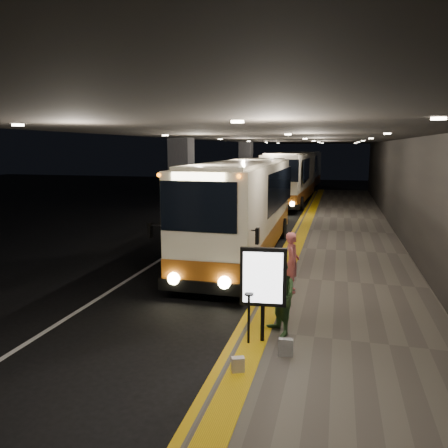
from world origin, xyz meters
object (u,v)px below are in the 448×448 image
at_px(coach_third, 303,172).
at_px(info_sign, 263,279).
at_px(coach_second, 291,180).
at_px(bag_polka, 286,347).
at_px(passenger_waiting_green, 279,297).
at_px(bag_plain, 238,365).
at_px(stanchion_post, 249,319).
at_px(coach_main, 244,213).
at_px(passenger_boarding, 292,262).

distance_m(coach_third, info_sign, 34.24).
bearing_deg(coach_second, bag_polka, -82.14).
relative_size(passenger_waiting_green, info_sign, 0.85).
xyz_separation_m(bag_plain, stanchion_post, (-0.05, 1.17, 0.38)).
bearing_deg(coach_third, passenger_waiting_green, -83.86).
relative_size(coach_third, passenger_waiting_green, 6.86).
height_order(coach_second, passenger_waiting_green, coach_second).
relative_size(bag_plain, info_sign, 0.14).
xyz_separation_m(coach_main, stanchion_post, (1.74, -7.60, -0.99)).
height_order(passenger_waiting_green, bag_plain, passenger_waiting_green).
relative_size(bag_polka, stanchion_post, 0.33).
distance_m(coach_third, passenger_waiting_green, 33.84).
bearing_deg(stanchion_post, passenger_boarding, 82.03).
bearing_deg(info_sign, coach_third, 86.39).
distance_m(coach_third, bag_plain, 35.59).
bearing_deg(bag_polka, coach_second, 95.94).
distance_m(coach_main, stanchion_post, 7.86).
distance_m(info_sign, stanchion_post, 0.86).
relative_size(passenger_boarding, stanchion_post, 1.59).
distance_m(coach_third, stanchion_post, 34.41).
height_order(bag_polka, bag_plain, bag_polka).
xyz_separation_m(coach_main, passenger_waiting_green, (2.25, -7.01, -0.67)).
bearing_deg(coach_second, info_sign, -83.30).
height_order(coach_main, bag_plain, coach_main).
xyz_separation_m(passenger_waiting_green, info_sign, (-0.26, -0.42, 0.49)).
bearing_deg(coach_third, bag_plain, -84.78).
relative_size(coach_second, passenger_boarding, 6.98).
height_order(coach_second, stanchion_post, coach_second).
relative_size(coach_main, passenger_boarding, 6.76).
relative_size(passenger_waiting_green, bag_plain, 6.00).
xyz_separation_m(coach_second, stanchion_post, (1.72, -23.69, -1.05)).
bearing_deg(bag_polka, coach_third, 94.07).
bearing_deg(coach_second, passenger_boarding, -81.85).
relative_size(coach_second, bag_plain, 41.53).
height_order(passenger_boarding, bag_plain, passenger_boarding).
height_order(coach_main, stanchion_post, coach_main).
bearing_deg(stanchion_post, coach_third, 92.81).
height_order(passenger_boarding, stanchion_post, passenger_boarding).
xyz_separation_m(coach_second, passenger_waiting_green, (2.23, -23.10, -0.74)).
height_order(info_sign, stanchion_post, info_sign).
relative_size(coach_main, coach_second, 0.97).
bearing_deg(bag_polka, info_sign, 136.60).
relative_size(info_sign, stanchion_post, 1.89).
bearing_deg(info_sign, passenger_waiting_green, 51.18).
xyz_separation_m(coach_third, bag_plain, (1.74, -35.52, -1.41)).
xyz_separation_m(coach_second, passenger_boarding, (2.20, -20.20, -0.75)).
distance_m(bag_polka, info_sign, 1.36).
xyz_separation_m(coach_second, coach_third, (0.03, 10.67, -0.02)).
height_order(coach_third, stanchion_post, coach_third).
distance_m(passenger_waiting_green, stanchion_post, 0.84).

